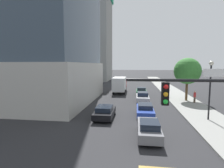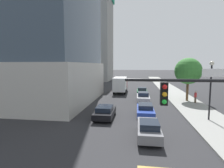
{
  "view_description": "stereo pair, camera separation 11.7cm",
  "coord_description": "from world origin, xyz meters",
  "px_view_note": "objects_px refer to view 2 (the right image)",
  "views": [
    {
      "loc": [
        0.72,
        -5.53,
        5.74
      ],
      "look_at": [
        -1.44,
        10.64,
        3.99
      ],
      "focal_mm": 28.78,
      "sensor_mm": 36.0,
      "label": 1
    },
    {
      "loc": [
        0.84,
        -5.52,
        5.74
      ],
      "look_at": [
        -1.44,
        10.64,
        3.99
      ],
      "focal_mm": 28.78,
      "sensor_mm": 36.0,
      "label": 2
    }
  ],
  "objects_px": {
    "traffic_light_pole": "(215,105)",
    "pedestrian_red_shirt": "(195,97)",
    "construction_building": "(90,32)",
    "box_truck": "(120,84)",
    "car_black": "(105,112)",
    "car_blue": "(145,110)",
    "street_tree": "(188,71)",
    "car_silver": "(143,97)",
    "street_lamp": "(211,82)",
    "car_green": "(142,91)",
    "car_gray": "(149,129)"
  },
  "relations": [
    {
      "from": "car_gray",
      "to": "box_truck",
      "type": "relative_size",
      "value": 0.59
    },
    {
      "from": "street_lamp",
      "to": "car_green",
      "type": "height_order",
      "value": "street_lamp"
    },
    {
      "from": "traffic_light_pole",
      "to": "car_silver",
      "type": "bearing_deg",
      "value": 97.29
    },
    {
      "from": "car_silver",
      "to": "street_lamp",
      "type": "bearing_deg",
      "value": -54.4
    },
    {
      "from": "construction_building",
      "to": "pedestrian_red_shirt",
      "type": "xyz_separation_m",
      "value": [
        26.05,
        -37.88,
        -16.55
      ]
    },
    {
      "from": "traffic_light_pole",
      "to": "pedestrian_red_shirt",
      "type": "relative_size",
      "value": 3.58
    },
    {
      "from": "car_gray",
      "to": "car_black",
      "type": "height_order",
      "value": "car_gray"
    },
    {
      "from": "car_silver",
      "to": "car_black",
      "type": "distance_m",
      "value": 10.32
    },
    {
      "from": "car_green",
      "to": "box_truck",
      "type": "distance_m",
      "value": 4.86
    },
    {
      "from": "construction_building",
      "to": "car_blue",
      "type": "bearing_deg",
      "value": -67.8
    },
    {
      "from": "box_truck",
      "to": "pedestrian_red_shirt",
      "type": "height_order",
      "value": "box_truck"
    },
    {
      "from": "car_green",
      "to": "street_tree",
      "type": "bearing_deg",
      "value": -38.89
    },
    {
      "from": "car_blue",
      "to": "pedestrian_red_shirt",
      "type": "relative_size",
      "value": 2.64
    },
    {
      "from": "street_lamp",
      "to": "street_tree",
      "type": "bearing_deg",
      "value": 87.18
    },
    {
      "from": "car_black",
      "to": "car_blue",
      "type": "distance_m",
      "value": 4.63
    },
    {
      "from": "traffic_light_pole",
      "to": "box_truck",
      "type": "relative_size",
      "value": 0.82
    },
    {
      "from": "traffic_light_pole",
      "to": "street_tree",
      "type": "xyz_separation_m",
      "value": [
        4.36,
        20.78,
        0.82
      ]
    },
    {
      "from": "car_black",
      "to": "car_blue",
      "type": "relative_size",
      "value": 0.96
    },
    {
      "from": "street_tree",
      "to": "car_green",
      "type": "bearing_deg",
      "value": 141.11
    },
    {
      "from": "car_gray",
      "to": "car_black",
      "type": "relative_size",
      "value": 1.02
    },
    {
      "from": "traffic_light_pole",
      "to": "car_gray",
      "type": "relative_size",
      "value": 1.39
    },
    {
      "from": "street_lamp",
      "to": "street_tree",
      "type": "distance_m",
      "value": 10.16
    },
    {
      "from": "construction_building",
      "to": "car_black",
      "type": "bearing_deg",
      "value": -73.22
    },
    {
      "from": "car_blue",
      "to": "box_truck",
      "type": "relative_size",
      "value": 0.61
    },
    {
      "from": "car_blue",
      "to": "box_truck",
      "type": "xyz_separation_m",
      "value": [
        -4.35,
        16.42,
        1.12
      ]
    },
    {
      "from": "construction_building",
      "to": "traffic_light_pole",
      "type": "distance_m",
      "value": 62.22
    },
    {
      "from": "car_green",
      "to": "car_gray",
      "type": "bearing_deg",
      "value": -90.0
    },
    {
      "from": "construction_building",
      "to": "pedestrian_red_shirt",
      "type": "distance_m",
      "value": 48.86
    },
    {
      "from": "car_blue",
      "to": "car_green",
      "type": "xyz_separation_m",
      "value": [
        -0.0,
        14.56,
        0.02
      ]
    },
    {
      "from": "street_tree",
      "to": "car_blue",
      "type": "relative_size",
      "value": 1.46
    },
    {
      "from": "car_silver",
      "to": "construction_building",
      "type": "bearing_deg",
      "value": 116.25
    },
    {
      "from": "traffic_light_pole",
      "to": "street_lamp",
      "type": "relative_size",
      "value": 1.04
    },
    {
      "from": "car_blue",
      "to": "car_green",
      "type": "distance_m",
      "value": 14.56
    },
    {
      "from": "pedestrian_red_shirt",
      "to": "box_truck",
      "type": "bearing_deg",
      "value": 142.79
    },
    {
      "from": "car_gray",
      "to": "car_blue",
      "type": "xyz_separation_m",
      "value": [
        0.0,
        6.25,
        -0.04
      ]
    },
    {
      "from": "construction_building",
      "to": "car_gray",
      "type": "distance_m",
      "value": 57.22
    },
    {
      "from": "construction_building",
      "to": "box_truck",
      "type": "bearing_deg",
      "value": -63.91
    },
    {
      "from": "street_lamp",
      "to": "car_black",
      "type": "xyz_separation_m",
      "value": [
        -10.71,
        -0.48,
        -3.35
      ]
    },
    {
      "from": "traffic_light_pole",
      "to": "car_blue",
      "type": "xyz_separation_m",
      "value": [
        -2.5,
        11.75,
        -3.25
      ]
    },
    {
      "from": "car_black",
      "to": "traffic_light_pole",
      "type": "bearing_deg",
      "value": -56.06
    },
    {
      "from": "traffic_light_pole",
      "to": "box_truck",
      "type": "distance_m",
      "value": 29.07
    },
    {
      "from": "car_silver",
      "to": "pedestrian_red_shirt",
      "type": "height_order",
      "value": "pedestrian_red_shirt"
    },
    {
      "from": "traffic_light_pole",
      "to": "street_lamp",
      "type": "distance_m",
      "value": 11.34
    },
    {
      "from": "street_tree",
      "to": "pedestrian_red_shirt",
      "type": "height_order",
      "value": "street_tree"
    },
    {
      "from": "street_tree",
      "to": "car_silver",
      "type": "relative_size",
      "value": 1.41
    },
    {
      "from": "car_gray",
      "to": "pedestrian_red_shirt",
      "type": "distance_m",
      "value": 15.58
    },
    {
      "from": "street_tree",
      "to": "car_gray",
      "type": "xyz_separation_m",
      "value": [
        -6.85,
        -15.28,
        -4.03
      ]
    },
    {
      "from": "car_gray",
      "to": "car_black",
      "type": "xyz_separation_m",
      "value": [
        -4.35,
        4.68,
        -0.03
      ]
    },
    {
      "from": "pedestrian_red_shirt",
      "to": "car_gray",
      "type": "bearing_deg",
      "value": -119.16
    },
    {
      "from": "construction_building",
      "to": "street_lamp",
      "type": "xyz_separation_m",
      "value": [
        24.82,
        -46.32,
        -13.54
      ]
    }
  ]
}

